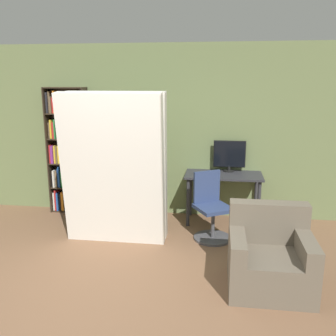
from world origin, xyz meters
name	(u,v)px	position (x,y,z in m)	size (l,w,h in m)	color
ground_plane	(94,304)	(0.00, 0.00, 0.00)	(16.00, 16.00, 0.00)	brown
wall_back	(146,131)	(0.00, 2.71, 1.35)	(8.00, 0.06, 2.70)	#6B7A4C
desk	(223,182)	(1.26, 2.39, 0.65)	(1.15, 0.58, 0.76)	#2D2D33
monitor	(229,155)	(1.34, 2.58, 1.02)	(0.49, 0.17, 0.48)	black
office_chair	(211,212)	(1.09, 1.77, 0.37)	(0.60, 0.60, 0.93)	#4C4C51
bookshelf	(65,155)	(-1.32, 2.58, 0.96)	(0.65, 0.26, 2.04)	#2D2319
mattress_near	(113,171)	(-0.18, 1.42, 1.01)	(1.34, 0.37, 2.01)	silver
mattress_far	(118,166)	(-0.18, 1.69, 1.01)	(1.34, 0.25, 2.01)	silver
armchair	(269,257)	(1.74, 0.60, 0.32)	(0.85, 0.80, 0.85)	#665B4C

